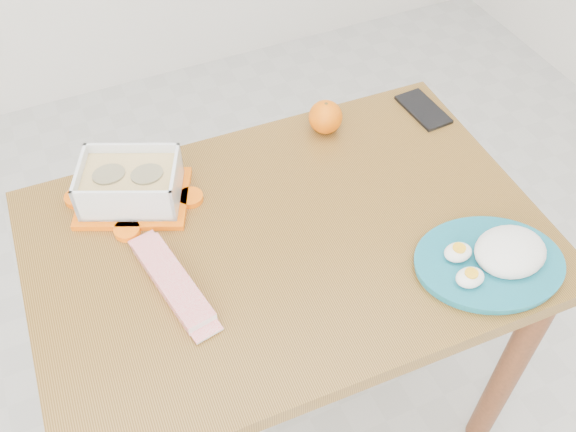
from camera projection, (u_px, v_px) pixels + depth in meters
name	position (u px, v px, depth m)	size (l,w,h in m)	color
ground	(309.00, 418.00, 1.82)	(3.50, 3.50, 0.00)	#B7B7B2
dining_table	(288.00, 271.00, 1.38)	(1.05, 0.72, 0.75)	brown
food_container	(130.00, 184.00, 1.32)	(0.28, 0.25, 0.10)	#FF6507
orange_fruit	(325.00, 117.00, 1.48)	(0.08, 0.08, 0.08)	#FF5105
rice_plate	(496.00, 257.00, 1.22)	(0.36, 0.36, 0.08)	#16697C
candy_bar	(173.00, 281.00, 1.20)	(0.23, 0.06, 0.02)	red
smartphone	(423.00, 109.00, 1.55)	(0.07, 0.14, 0.01)	black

